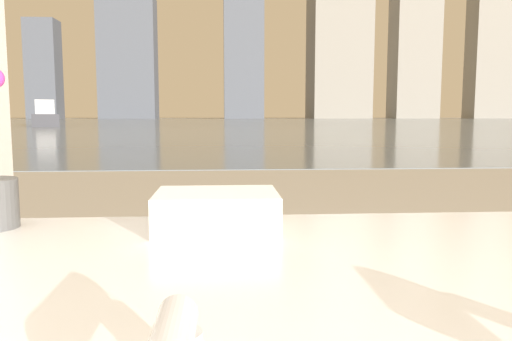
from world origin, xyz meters
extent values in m
cube|color=white|center=(0.00, 0.40, 0.53)|extent=(1.33, 1.01, 0.04)
cube|color=white|center=(-0.10, 0.88, 0.57)|extent=(0.26, 0.20, 0.04)
cube|color=white|center=(-0.10, 0.88, 0.61)|extent=(0.26, 0.20, 0.04)
cube|color=slate|center=(0.00, 62.00, 0.01)|extent=(180.00, 110.00, 0.01)
cube|color=#2D2D33|center=(-12.50, 35.94, 0.44)|extent=(3.23, 5.20, 0.86)
cube|color=silver|center=(-12.50, 35.94, 1.36)|extent=(1.77, 2.15, 0.98)
cube|color=#4C515B|center=(-40.53, 118.00, 11.11)|extent=(6.78, 6.02, 22.22)
cube|color=#4C515B|center=(-21.54, 118.00, 13.71)|extent=(12.71, 7.65, 27.43)
cube|color=#4C515B|center=(4.86, 118.00, 15.57)|extent=(8.87, 13.74, 31.14)
camera|label=1|loc=(-0.08, -0.18, 0.79)|focal=35.00mm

